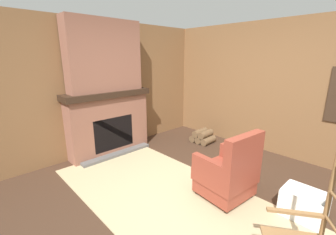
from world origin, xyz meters
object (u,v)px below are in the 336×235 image
at_px(storage_case, 112,87).
at_px(firewood_stack, 203,137).
at_px(oil_lamp_vase, 81,88).
at_px(laundry_basket, 304,204).
at_px(armchair, 228,174).

bearing_deg(storage_case, firewood_stack, 59.10).
bearing_deg(oil_lamp_vase, laundry_basket, 19.16).
distance_m(firewood_stack, storage_case, 2.24).
height_order(armchair, firewood_stack, armchair).
distance_m(armchair, laundry_basket, 0.92).
height_order(firewood_stack, oil_lamp_vase, oil_lamp_vase).
distance_m(oil_lamp_vase, storage_case, 0.60).
xyz_separation_m(firewood_stack, storage_case, (-0.98, -1.64, 1.17)).
bearing_deg(oil_lamp_vase, storage_case, 89.99).
height_order(laundry_basket, oil_lamp_vase, oil_lamp_vase).
xyz_separation_m(firewood_stack, laundry_basket, (2.35, -1.08, 0.04)).
distance_m(armchair, storage_case, 2.68).
distance_m(armchair, oil_lamp_vase, 2.81).
height_order(oil_lamp_vase, storage_case, oil_lamp_vase).
bearing_deg(firewood_stack, laundry_basket, -24.72).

